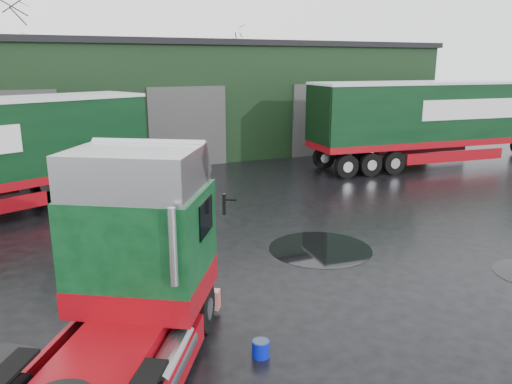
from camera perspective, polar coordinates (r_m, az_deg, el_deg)
ground at (r=12.63m, az=2.48°, el=-9.49°), size 100.00×100.00×0.00m
warehouse at (r=31.18m, az=-11.14°, el=10.66°), size 32.40×12.40×6.30m
hero_tractor at (r=8.00m, az=-17.11°, el=-10.22°), size 5.41×6.49×3.76m
lorry_right at (r=26.83m, az=19.33°, el=7.35°), size 16.53×4.38×4.29m
wash_bucket at (r=9.41m, az=0.55°, el=-17.48°), size 0.33×0.33×0.30m
tree_back_a at (r=40.27m, az=-26.19°, el=12.58°), size 4.40×4.40×9.50m
tree_back_b at (r=43.08m, az=-3.80°, el=12.70°), size 4.40×4.40×7.50m
puddle_1 at (r=14.41m, az=7.34°, el=-6.45°), size 2.94×2.94×0.01m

